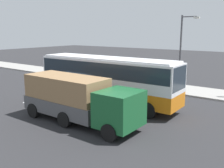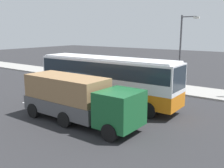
% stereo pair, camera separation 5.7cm
% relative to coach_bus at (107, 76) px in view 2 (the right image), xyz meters
% --- Properties ---
extents(ground_plane, '(120.00, 120.00, 0.00)m').
position_rel_coach_bus_xyz_m(ground_plane, '(-1.81, -1.25, -2.27)').
color(ground_plane, '#28282B').
extents(sidewalk_curb, '(80.00, 4.00, 0.15)m').
position_rel_coach_bus_xyz_m(sidewalk_curb, '(-1.81, 8.08, -2.19)').
color(sidewalk_curb, gray).
rests_on(sidewalk_curb, ground_plane).
extents(coach_bus, '(11.72, 2.85, 3.67)m').
position_rel_coach_bus_xyz_m(coach_bus, '(0.00, 0.00, 0.00)').
color(coach_bus, orange).
rests_on(coach_bus, ground_plane).
extents(cargo_truck, '(8.15, 2.61, 2.84)m').
position_rel_coach_bus_xyz_m(cargo_truck, '(1.08, -4.31, -0.71)').
color(cargo_truck, '#19592D').
rests_on(cargo_truck, ground_plane).
extents(street_lamp, '(1.61, 0.24, 6.85)m').
position_rel_coach_bus_xyz_m(street_lamp, '(3.25, 6.87, 1.80)').
color(street_lamp, '#47474C').
rests_on(street_lamp, sidewalk_curb).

